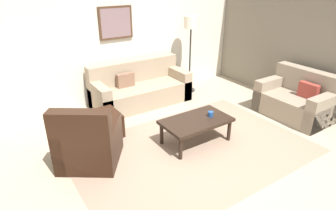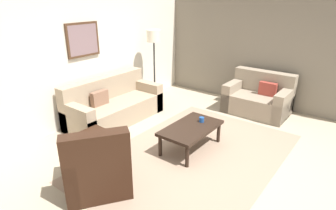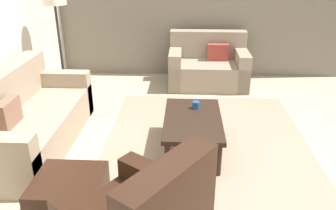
{
  "view_description": "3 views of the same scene",
  "coord_description": "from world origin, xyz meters",
  "px_view_note": "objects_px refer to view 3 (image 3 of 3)",
  "views": [
    {
      "loc": [
        -2.43,
        -2.97,
        2.51
      ],
      "look_at": [
        -0.13,
        0.51,
        0.62
      ],
      "focal_mm": 30.77,
      "sensor_mm": 36.0,
      "label": 1
    },
    {
      "loc": [
        -3.33,
        -2.07,
        2.44
      ],
      "look_at": [
        -0.02,
        0.49,
        0.78
      ],
      "focal_mm": 29.98,
      "sensor_mm": 36.0,
      "label": 2
    },
    {
      "loc": [
        -3.28,
        0.27,
        2.08
      ],
      "look_at": [
        -0.01,
        0.44,
        0.65
      ],
      "focal_mm": 36.81,
      "sensor_mm": 36.0,
      "label": 3
    }
  ],
  "objects_px": {
    "couch_main": "(25,122)",
    "cup": "(196,105)",
    "ottoman": "(70,198)",
    "coffee_table": "(193,122)",
    "lamp_standing": "(55,8)",
    "couch_loveseat": "(208,67)"
  },
  "relations": [
    {
      "from": "cup",
      "to": "lamp_standing",
      "type": "xyz_separation_m",
      "value": [
        1.05,
        1.94,
        0.96
      ]
    },
    {
      "from": "lamp_standing",
      "to": "cup",
      "type": "bearing_deg",
      "value": -118.45
    },
    {
      "from": "coffee_table",
      "to": "cup",
      "type": "distance_m",
      "value": 0.28
    },
    {
      "from": "coffee_table",
      "to": "ottoman",
      "type": "bearing_deg",
      "value": 138.42
    },
    {
      "from": "ottoman",
      "to": "cup",
      "type": "xyz_separation_m",
      "value": [
        1.44,
        -1.08,
        0.25
      ]
    },
    {
      "from": "couch_loveseat",
      "to": "ottoman",
      "type": "relative_size",
      "value": 2.34
    },
    {
      "from": "couch_main",
      "to": "cup",
      "type": "distance_m",
      "value": 2.0
    },
    {
      "from": "couch_main",
      "to": "cup",
      "type": "xyz_separation_m",
      "value": [
        0.26,
        -1.98,
        0.15
      ]
    },
    {
      "from": "couch_main",
      "to": "cup",
      "type": "bearing_deg",
      "value": -82.65
    },
    {
      "from": "coffee_table",
      "to": "lamp_standing",
      "type": "distance_m",
      "value": 2.54
    },
    {
      "from": "ottoman",
      "to": "cup",
      "type": "relative_size",
      "value": 6.48
    },
    {
      "from": "couch_loveseat",
      "to": "couch_main",
      "type": "bearing_deg",
      "value": 135.32
    },
    {
      "from": "coffee_table",
      "to": "cup",
      "type": "xyz_separation_m",
      "value": [
        0.26,
        -0.04,
        0.09
      ]
    },
    {
      "from": "coffee_table",
      "to": "lamp_standing",
      "type": "relative_size",
      "value": 0.64
    },
    {
      "from": "ottoman",
      "to": "coffee_table",
      "type": "distance_m",
      "value": 1.58
    },
    {
      "from": "couch_loveseat",
      "to": "coffee_table",
      "type": "xyz_separation_m",
      "value": [
        -2.26,
        0.29,
        0.06
      ]
    },
    {
      "from": "ottoman",
      "to": "coffee_table",
      "type": "height_order",
      "value": "coffee_table"
    },
    {
      "from": "couch_main",
      "to": "cup",
      "type": "relative_size",
      "value": 23.42
    },
    {
      "from": "couch_main",
      "to": "lamp_standing",
      "type": "xyz_separation_m",
      "value": [
        1.31,
        -0.04,
        1.11
      ]
    },
    {
      "from": "cup",
      "to": "couch_main",
      "type": "bearing_deg",
      "value": 97.35
    },
    {
      "from": "couch_main",
      "to": "ottoman",
      "type": "bearing_deg",
      "value": -142.7
    },
    {
      "from": "couch_main",
      "to": "lamp_standing",
      "type": "distance_m",
      "value": 1.71
    }
  ]
}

